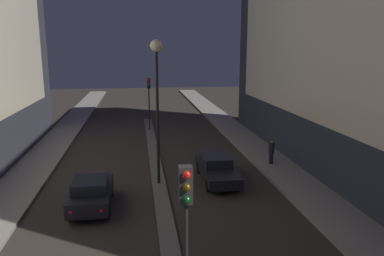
{
  "coord_description": "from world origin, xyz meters",
  "views": [
    {
      "loc": [
        -1.05,
        -5.43,
        7.46
      ],
      "look_at": [
        2.59,
        19.19,
        2.11
      ],
      "focal_mm": 35.0,
      "sensor_mm": 36.0,
      "label": 1
    }
  ],
  "objects_px": {
    "pedestrian_on_right_sidewalk": "(271,151)",
    "traffic_light_mid": "(149,92)",
    "street_lamp": "(157,77)",
    "car_right_lane": "(217,168)",
    "car_left_lane": "(91,193)",
    "traffic_light_near": "(186,217)"
  },
  "relations": [
    {
      "from": "pedestrian_on_right_sidewalk",
      "to": "traffic_light_mid",
      "type": "bearing_deg",
      "value": 122.41
    },
    {
      "from": "traffic_light_mid",
      "to": "pedestrian_on_right_sidewalk",
      "type": "height_order",
      "value": "traffic_light_mid"
    },
    {
      "from": "street_lamp",
      "to": "car_right_lane",
      "type": "distance_m",
      "value": 6.2
    },
    {
      "from": "car_left_lane",
      "to": "car_right_lane",
      "type": "height_order",
      "value": "car_left_lane"
    },
    {
      "from": "traffic_light_near",
      "to": "car_right_lane",
      "type": "relative_size",
      "value": 0.97
    },
    {
      "from": "street_lamp",
      "to": "traffic_light_mid",
      "type": "bearing_deg",
      "value": 90.0
    },
    {
      "from": "street_lamp",
      "to": "car_left_lane",
      "type": "distance_m",
      "value": 6.69
    },
    {
      "from": "traffic_light_near",
      "to": "pedestrian_on_right_sidewalk",
      "type": "height_order",
      "value": "traffic_light_near"
    },
    {
      "from": "traffic_light_near",
      "to": "car_left_lane",
      "type": "height_order",
      "value": "traffic_light_near"
    },
    {
      "from": "traffic_light_mid",
      "to": "car_left_lane",
      "type": "relative_size",
      "value": 1.16
    },
    {
      "from": "traffic_light_mid",
      "to": "car_right_lane",
      "type": "relative_size",
      "value": 0.97
    },
    {
      "from": "traffic_light_mid",
      "to": "pedestrian_on_right_sidewalk",
      "type": "bearing_deg",
      "value": -57.59
    },
    {
      "from": "traffic_light_mid",
      "to": "street_lamp",
      "type": "bearing_deg",
      "value": -90.0
    },
    {
      "from": "car_left_lane",
      "to": "pedestrian_on_right_sidewalk",
      "type": "relative_size",
      "value": 2.61
    },
    {
      "from": "traffic_light_near",
      "to": "street_lamp",
      "type": "height_order",
      "value": "street_lamp"
    },
    {
      "from": "car_left_lane",
      "to": "street_lamp",
      "type": "bearing_deg",
      "value": 38.06
    },
    {
      "from": "car_left_lane",
      "to": "traffic_light_mid",
      "type": "bearing_deg",
      "value": 78.63
    },
    {
      "from": "street_lamp",
      "to": "traffic_light_near",
      "type": "bearing_deg",
      "value": -90.0
    },
    {
      "from": "traffic_light_mid",
      "to": "traffic_light_near",
      "type": "bearing_deg",
      "value": -90.0
    },
    {
      "from": "traffic_light_near",
      "to": "car_left_lane",
      "type": "bearing_deg",
      "value": 110.29
    },
    {
      "from": "street_lamp",
      "to": "pedestrian_on_right_sidewalk",
      "type": "relative_size",
      "value": 5.02
    },
    {
      "from": "traffic_light_mid",
      "to": "car_left_lane",
      "type": "bearing_deg",
      "value": -101.37
    }
  ]
}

